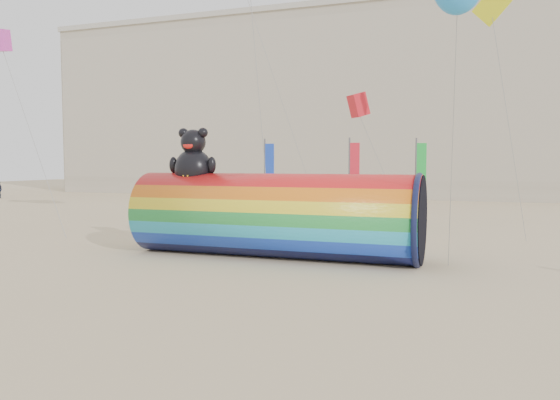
% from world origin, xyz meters
% --- Properties ---
extents(ground, '(160.00, 160.00, 0.00)m').
position_xyz_m(ground, '(0.00, 0.00, 0.00)').
color(ground, '#CCB58C').
rests_on(ground, ground).
extents(hotel_building, '(60.40, 15.40, 20.60)m').
position_xyz_m(hotel_building, '(-12.00, 45.95, 10.31)').
color(hotel_building, '#B7AD99').
rests_on(hotel_building, ground).
extents(windsock_assembly, '(11.51, 3.50, 5.30)m').
position_xyz_m(windsock_assembly, '(-0.27, 2.95, 1.76)').
color(windsock_assembly, red).
rests_on(windsock_assembly, ground).
extents(festival_banners, '(9.35, 2.14, 5.20)m').
position_xyz_m(festival_banners, '(0.10, 14.11, 2.64)').
color(festival_banners, '#59595E').
rests_on(festival_banners, ground).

